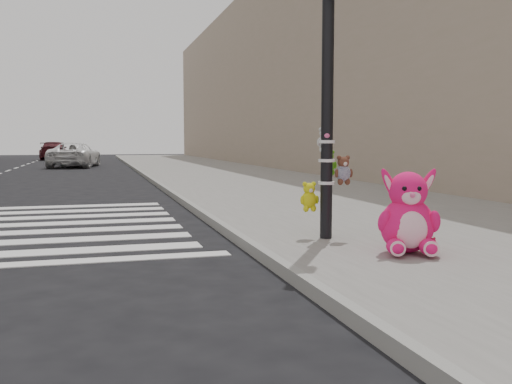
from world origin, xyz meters
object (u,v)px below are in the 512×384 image
object	(u,v)px
signal_pole	(327,115)
car_white_near	(75,155)
pink_bunny	(408,218)
red_teddy	(432,245)

from	to	relation	value
signal_pole	car_white_near	bearing A→B (deg)	98.75
pink_bunny	car_white_near	world-z (taller)	car_white_near
signal_pole	car_white_near	xyz separation A→B (m)	(-4.08, 26.46, -1.11)
pink_bunny	red_teddy	distance (m)	0.44
red_teddy	car_white_near	distance (m)	28.20
signal_pole	pink_bunny	world-z (taller)	signal_pole
signal_pole	red_teddy	distance (m)	2.19
pink_bunny	red_teddy	world-z (taller)	pink_bunny
signal_pole	red_teddy	size ratio (longest dim) A/B	21.57
red_teddy	pink_bunny	bearing A→B (deg)	152.97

